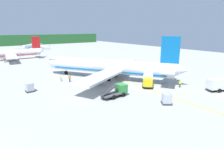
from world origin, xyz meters
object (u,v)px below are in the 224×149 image
object	(u,v)px
airliner_mid_apron	(5,54)
airliner_foreground	(109,67)
airliner_far_taxiway	(32,46)
service_truck_baggage	(219,84)
service_truck_fuel	(148,80)
crew_marshaller	(70,78)
crew_loader_right	(180,83)
cargo_container_mid	(30,87)
cargo_container_near	(167,99)
crew_loader_left	(61,77)
service_truck_catering	(118,90)

from	to	relation	value
airliner_mid_apron	airliner_foreground	bearing A→B (deg)	-70.33
airliner_far_taxiway	service_truck_baggage	distance (m)	119.56
service_truck_fuel	service_truck_baggage	bearing A→B (deg)	-49.23
airliner_foreground	crew_marshaller	distance (m)	11.14
crew_loader_right	airliner_mid_apron	bearing A→B (deg)	111.83
service_truck_fuel	cargo_container_mid	bearing A→B (deg)	153.06
airliner_mid_apron	service_truck_baggage	distance (m)	83.18
airliner_foreground	crew_marshaller	size ratio (longest dim) A/B	21.07
airliner_foreground	service_truck_fuel	xyz separation A→B (m)	(3.53, -11.34, -1.87)
cargo_container_near	crew_loader_right	size ratio (longest dim) A/B	1.43
service_truck_baggage	service_truck_fuel	bearing A→B (deg)	130.77
cargo_container_mid	crew_marshaller	distance (m)	10.61
service_truck_fuel	airliner_foreground	bearing A→B (deg)	107.31
service_truck_baggage	crew_loader_left	distance (m)	38.50
cargo_container_near	airliner_far_taxiway	bearing A→B (deg)	88.05
service_truck_catering	crew_marshaller	size ratio (longest dim) A/B	3.52
airliner_far_taxiway	crew_marshaller	distance (m)	93.31
cargo_container_near	cargo_container_mid	bearing A→B (deg)	130.22
crew_loader_right	airliner_foreground	bearing A→B (deg)	118.31
cargo_container_near	cargo_container_mid	distance (m)	29.22
airliner_far_taxiway	crew_loader_left	distance (m)	91.53
cargo_container_mid	crew_loader_right	world-z (taller)	cargo_container_mid
crew_loader_left	crew_loader_right	size ratio (longest dim) A/B	1.02
crew_loader_left	crew_marshaller	bearing A→B (deg)	-51.71
service_truck_catering	crew_loader_left	distance (m)	18.63
crew_marshaller	airliner_far_taxiway	bearing A→B (deg)	82.31
airliner_foreground	crew_marshaller	bearing A→B (deg)	162.70
airliner_foreground	airliner_mid_apron	size ratio (longest dim) A/B	1.04
airliner_mid_apron	crew_loader_left	xyz separation A→B (m)	(7.00, -47.87, -1.83)
airliner_foreground	service_truck_baggage	world-z (taller)	airliner_foreground
airliner_foreground	cargo_container_near	world-z (taller)	airliner_foreground
service_truck_fuel	service_truck_catering	xyz separation A→B (m)	(-10.18, -1.24, -0.33)
airliner_foreground	airliner_mid_apron	world-z (taller)	airliner_foreground
service_truck_baggage	crew_loader_left	size ratio (longest dim) A/B	3.45
service_truck_catering	cargo_container_near	bearing A→B (deg)	-61.48
crew_loader_left	airliner_foreground	bearing A→B (deg)	-23.72
airliner_mid_apron	crew_marshaller	xyz separation A→B (m)	(8.60, -49.90, -1.84)
service_truck_fuel	crew_loader_left	size ratio (longest dim) A/B	3.17
airliner_far_taxiway	cargo_container_mid	xyz separation A→B (m)	(-22.86, -94.70, -1.41)
service_truck_catering	cargo_container_near	world-z (taller)	service_truck_catering
crew_loader_right	service_truck_catering	bearing A→B (deg)	165.50
crew_loader_right	crew_loader_left	bearing A→B (deg)	133.75
airliner_far_taxiway	service_truck_fuel	size ratio (longest dim) A/B	4.71
service_truck_baggage	crew_marshaller	xyz separation A→B (m)	(-24.22, 26.52, -0.51)
airliner_far_taxiway	service_truck_catering	distance (m)	108.64
crew_marshaller	crew_loader_right	distance (m)	27.71
cargo_container_near	airliner_mid_apron	bearing A→B (deg)	102.93
airliner_far_taxiway	crew_loader_right	size ratio (longest dim) A/B	15.16
airliner_mid_apron	service_truck_catering	world-z (taller)	airliner_mid_apron
service_truck_fuel	service_truck_catering	world-z (taller)	service_truck_fuel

